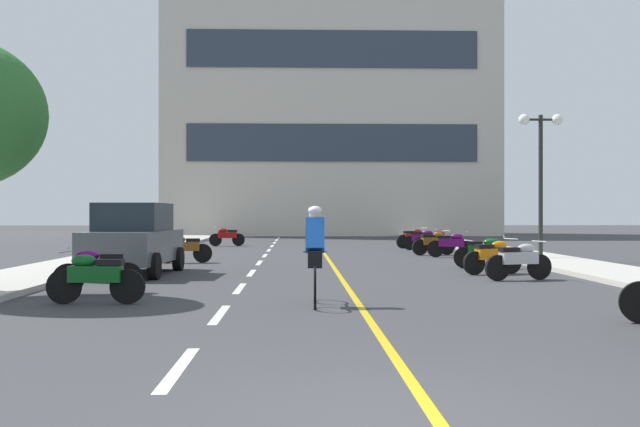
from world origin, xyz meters
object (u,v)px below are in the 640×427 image
(parked_car_near, at_px, (134,239))
(motorcycle_7, at_px, (185,248))
(street_lamp_mid, at_px, (541,151))
(motorcycle_2, at_px, (95,277))
(motorcycle_6, at_px, (484,252))
(motorcycle_9, at_px, (434,242))
(motorcycle_4, at_px, (519,260))
(motorcycle_8, at_px, (452,244))
(motorcycle_11, at_px, (423,239))
(motorcycle_3, at_px, (97,269))
(motorcycle_10, at_px, (435,240))
(motorcycle_5, at_px, (493,256))
(motorcycle_13, at_px, (227,236))
(motorcycle_12, at_px, (414,238))
(cyclist_rider, at_px, (315,253))

(parked_car_near, height_order, motorcycle_7, parked_car_near)
(street_lamp_mid, bearing_deg, motorcycle_2, -135.41)
(motorcycle_6, bearing_deg, motorcycle_7, 163.37)
(parked_car_near, height_order, motorcycle_9, parked_car_near)
(motorcycle_4, distance_m, motorcycle_8, 9.02)
(street_lamp_mid, relative_size, motorcycle_4, 2.81)
(motorcycle_6, bearing_deg, parked_car_near, -168.89)
(motorcycle_7, relative_size, motorcycle_11, 1.03)
(street_lamp_mid, distance_m, motorcycle_6, 5.27)
(parked_car_near, bearing_deg, street_lamp_mid, 23.00)
(motorcycle_3, height_order, motorcycle_10, same)
(motorcycle_4, relative_size, motorcycle_5, 1.02)
(motorcycle_7, distance_m, motorcycle_13, 12.04)
(motorcycle_5, height_order, motorcycle_8, same)
(street_lamp_mid, bearing_deg, motorcycle_10, 114.20)
(motorcycle_3, distance_m, motorcycle_13, 21.05)
(motorcycle_10, xyz_separation_m, motorcycle_12, (-0.28, 3.60, 0.00))
(motorcycle_2, height_order, motorcycle_9, same)
(motorcycle_3, height_order, motorcycle_9, same)
(motorcycle_3, height_order, cyclist_rider, cyclist_rider)
(motorcycle_6, bearing_deg, street_lamp_mid, 50.79)
(motorcycle_12, xyz_separation_m, motorcycle_13, (-8.58, 2.28, 0.00))
(motorcycle_5, relative_size, motorcycle_7, 0.97)
(motorcycle_3, relative_size, motorcycle_8, 0.99)
(motorcycle_7, height_order, cyclist_rider, cyclist_rider)
(motorcycle_13, height_order, cyclist_rider, cyclist_rider)
(motorcycle_6, xyz_separation_m, motorcycle_13, (-8.65, 14.68, 0.00))
(motorcycle_8, bearing_deg, motorcycle_6, -91.88)
(parked_car_near, bearing_deg, cyclist_rider, -55.31)
(motorcycle_4, relative_size, motorcycle_11, 1.01)
(parked_car_near, xyz_separation_m, motorcycle_8, (9.62, 7.18, -0.44))
(street_lamp_mid, bearing_deg, motorcycle_3, -140.85)
(motorcycle_7, distance_m, motorcycle_11, 11.77)
(motorcycle_3, height_order, motorcycle_5, same)
(motorcycle_13, xyz_separation_m, cyclist_rider, (3.65, -22.96, 0.41))
(motorcycle_4, relative_size, motorcycle_6, 0.99)
(motorcycle_9, relative_size, motorcycle_10, 0.99)
(street_lamp_mid, distance_m, motorcycle_7, 11.96)
(motorcycle_9, bearing_deg, motorcycle_8, -75.49)
(motorcycle_7, bearing_deg, motorcycle_2, -89.66)
(street_lamp_mid, distance_m, motorcycle_12, 10.01)
(motorcycle_9, bearing_deg, motorcycle_7, -154.41)
(motorcycle_2, height_order, motorcycle_4, same)
(motorcycle_4, height_order, motorcycle_11, same)
(cyclist_rider, bearing_deg, motorcycle_13, 99.04)
(motorcycle_4, bearing_deg, motorcycle_2, -153.48)
(parked_car_near, xyz_separation_m, motorcycle_11, (9.46, 12.26, -0.44))
(parked_car_near, distance_m, motorcycle_3, 4.54)
(motorcycle_5, bearing_deg, parked_car_near, 179.30)
(motorcycle_2, xyz_separation_m, motorcycle_8, (8.95, 13.33, 0.00))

